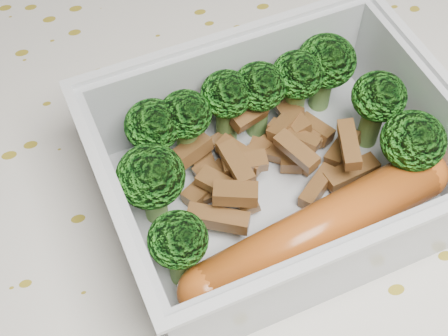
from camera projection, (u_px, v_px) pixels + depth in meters
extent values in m
cube|color=brown|center=(221.00, 225.00, 0.40)|extent=(1.40, 0.90, 0.04)
cube|color=silver|center=(221.00, 207.00, 0.38)|extent=(1.46, 0.96, 0.01)
cube|color=silver|center=(276.00, 194.00, 0.38)|extent=(0.21, 0.17, 0.00)
cube|color=silver|center=(230.00, 79.00, 0.39)|extent=(0.19, 0.03, 0.06)
cube|color=silver|center=(342.00, 267.00, 0.32)|extent=(0.19, 0.03, 0.06)
cube|color=silver|center=(418.00, 112.00, 0.38)|extent=(0.02, 0.14, 0.06)
cube|color=silver|center=(126.00, 220.00, 0.33)|extent=(0.02, 0.14, 0.06)
cube|color=silver|center=(227.00, 35.00, 0.37)|extent=(0.20, 0.03, 0.00)
cube|color=silver|center=(359.00, 245.00, 0.29)|extent=(0.20, 0.03, 0.00)
cube|color=silver|center=(440.00, 72.00, 0.35)|extent=(0.02, 0.15, 0.00)
cube|color=silver|center=(107.00, 191.00, 0.31)|extent=(0.02, 0.15, 0.00)
cylinder|color=#608C3F|center=(157.00, 153.00, 0.38)|extent=(0.02, 0.02, 0.03)
ellipsoid|color=#2D881C|center=(153.00, 125.00, 0.36)|extent=(0.03, 0.03, 0.03)
cylinder|color=#608C3F|center=(188.00, 142.00, 0.38)|extent=(0.02, 0.02, 0.03)
ellipsoid|color=#2D881C|center=(185.00, 114.00, 0.36)|extent=(0.03, 0.03, 0.03)
cylinder|color=#608C3F|center=(227.00, 122.00, 0.39)|extent=(0.02, 0.02, 0.03)
ellipsoid|color=#2D881C|center=(227.00, 94.00, 0.37)|extent=(0.03, 0.03, 0.03)
cylinder|color=#608C3F|center=(258.00, 115.00, 0.40)|extent=(0.02, 0.02, 0.03)
ellipsoid|color=#2D881C|center=(260.00, 86.00, 0.37)|extent=(0.03, 0.03, 0.03)
cylinder|color=#608C3F|center=(294.00, 104.00, 0.40)|extent=(0.02, 0.02, 0.03)
ellipsoid|color=#2D881C|center=(298.00, 75.00, 0.38)|extent=(0.03, 0.03, 0.03)
cylinder|color=#608C3F|center=(321.00, 90.00, 0.41)|extent=(0.02, 0.02, 0.03)
ellipsoid|color=#2D881C|center=(327.00, 61.00, 0.39)|extent=(0.04, 0.04, 0.03)
cylinder|color=#608C3F|center=(155.00, 202.00, 0.36)|extent=(0.02, 0.02, 0.03)
ellipsoid|color=#2D881C|center=(151.00, 176.00, 0.34)|extent=(0.04, 0.04, 0.03)
cylinder|color=#608C3F|center=(370.00, 125.00, 0.39)|extent=(0.02, 0.02, 0.03)
ellipsoid|color=#2D881C|center=(379.00, 96.00, 0.37)|extent=(0.03, 0.03, 0.03)
cylinder|color=#608C3F|center=(181.00, 263.00, 0.34)|extent=(0.02, 0.02, 0.03)
ellipsoid|color=#2D881C|center=(178.00, 240.00, 0.31)|extent=(0.03, 0.03, 0.03)
cylinder|color=#608C3F|center=(402.00, 168.00, 0.37)|extent=(0.02, 0.02, 0.03)
ellipsoid|color=#2D881C|center=(413.00, 141.00, 0.35)|extent=(0.04, 0.04, 0.03)
cube|color=brown|center=(343.00, 149.00, 0.39)|extent=(0.03, 0.03, 0.01)
cube|color=brown|center=(297.00, 151.00, 0.36)|extent=(0.02, 0.03, 0.01)
cube|color=brown|center=(292.00, 152.00, 0.39)|extent=(0.03, 0.04, 0.01)
cube|color=brown|center=(191.00, 151.00, 0.38)|extent=(0.03, 0.02, 0.01)
cube|color=brown|center=(300.00, 138.00, 0.40)|extent=(0.03, 0.02, 0.01)
cube|color=brown|center=(208.00, 185.00, 0.38)|extent=(0.04, 0.03, 0.01)
cube|color=brown|center=(242.00, 188.00, 0.37)|extent=(0.01, 0.03, 0.01)
cube|color=brown|center=(245.00, 163.00, 0.37)|extent=(0.03, 0.01, 0.01)
cube|color=brown|center=(237.00, 164.00, 0.36)|extent=(0.02, 0.03, 0.01)
cube|color=brown|center=(236.00, 194.00, 0.35)|extent=(0.03, 0.02, 0.01)
cube|color=brown|center=(289.00, 113.00, 0.39)|extent=(0.02, 0.04, 0.01)
cube|color=brown|center=(317.00, 187.00, 0.38)|extent=(0.03, 0.03, 0.01)
cube|color=brown|center=(217.00, 188.00, 0.38)|extent=(0.03, 0.02, 0.01)
cube|color=brown|center=(213.00, 178.00, 0.38)|extent=(0.02, 0.03, 0.01)
cube|color=brown|center=(229.00, 150.00, 0.39)|extent=(0.02, 0.03, 0.01)
cube|color=brown|center=(315.00, 129.00, 0.40)|extent=(0.02, 0.03, 0.01)
cube|color=brown|center=(268.00, 150.00, 0.39)|extent=(0.03, 0.02, 0.01)
cube|color=brown|center=(241.00, 155.00, 0.38)|extent=(0.03, 0.03, 0.01)
cube|color=brown|center=(266.00, 144.00, 0.39)|extent=(0.04, 0.02, 0.01)
cube|color=brown|center=(349.00, 144.00, 0.37)|extent=(0.02, 0.03, 0.01)
cube|color=brown|center=(249.00, 117.00, 0.38)|extent=(0.03, 0.02, 0.01)
cube|color=brown|center=(294.00, 136.00, 0.39)|extent=(0.03, 0.03, 0.01)
cube|color=brown|center=(286.00, 124.00, 0.39)|extent=(0.03, 0.03, 0.01)
cube|color=brown|center=(201.00, 156.00, 0.39)|extent=(0.01, 0.03, 0.01)
cube|color=brown|center=(307.00, 138.00, 0.39)|extent=(0.03, 0.02, 0.01)
cube|color=brown|center=(351.00, 172.00, 0.38)|extent=(0.04, 0.02, 0.01)
cube|color=brown|center=(291.00, 154.00, 0.39)|extent=(0.02, 0.03, 0.01)
cube|color=brown|center=(221.00, 185.00, 0.36)|extent=(0.03, 0.03, 0.01)
cube|color=brown|center=(218.00, 219.00, 0.35)|extent=(0.04, 0.03, 0.01)
cylinder|color=#AE4F17|center=(320.00, 230.00, 0.34)|extent=(0.15, 0.06, 0.03)
sphere|color=#AE4F17|center=(422.00, 175.00, 0.37)|extent=(0.03, 0.03, 0.03)
sphere|color=#AE4F17|center=(205.00, 292.00, 0.32)|extent=(0.03, 0.03, 0.03)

